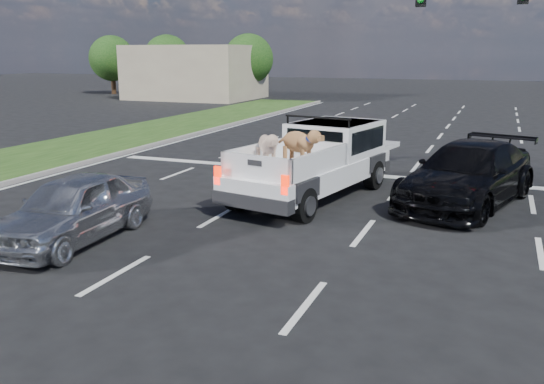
{
  "coord_description": "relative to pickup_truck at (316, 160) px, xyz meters",
  "views": [
    {
      "loc": [
        4.29,
        -7.79,
        3.8
      ],
      "look_at": [
        0.41,
        2.0,
        1.24
      ],
      "focal_mm": 38.0,
      "sensor_mm": 36.0,
      "label": 1
    }
  ],
  "objects": [
    {
      "name": "tree_far_c",
      "position": [
        -15.8,
        31.3,
        2.27
      ],
      "size": [
        4.2,
        4.2,
        5.4
      ],
      "color": "#332114",
      "rests_on": "ground"
    },
    {
      "name": "tree_far_a",
      "position": [
        -29.8,
        31.3,
        2.27
      ],
      "size": [
        4.2,
        4.2,
        5.4
      ],
      "color": "#332114",
      "rests_on": "ground"
    },
    {
      "name": "ground",
      "position": [
        0.2,
        -6.7,
        -1.01
      ],
      "size": [
        160.0,
        160.0,
        0.0
      ],
      "primitive_type": "plane",
      "color": "black",
      "rests_on": "ground"
    },
    {
      "name": "black_coupe",
      "position": [
        3.86,
        0.64,
        -0.22
      ],
      "size": [
        3.68,
        5.85,
        1.58
      ],
      "primitive_type": "imported",
      "rotation": [
        0.0,
        0.0,
        -0.29
      ],
      "color": "black",
      "rests_on": "ground"
    },
    {
      "name": "pickup_truck",
      "position": [
        0.0,
        0.0,
        0.0
      ],
      "size": [
        3.16,
        6.08,
        2.17
      ],
      "rotation": [
        0.0,
        0.0,
        -0.2
      ],
      "color": "black",
      "rests_on": "ground"
    },
    {
      "name": "tree_far_b",
      "position": [
        -23.8,
        31.3,
        2.27
      ],
      "size": [
        4.2,
        4.2,
        5.4
      ],
      "color": "#332114",
      "rests_on": "ground"
    },
    {
      "name": "road_markings",
      "position": [
        0.2,
        -0.14,
        -1.01
      ],
      "size": [
        17.75,
        60.0,
        0.01
      ],
      "color": "silver",
      "rests_on": "ground"
    },
    {
      "name": "curb_left",
      "position": [
        -8.85,
        -0.7,
        -0.94
      ],
      "size": [
        0.15,
        60.0,
        0.14
      ],
      "primitive_type": "cube",
      "color": "gray",
      "rests_on": "ground"
    },
    {
      "name": "silver_sedan",
      "position": [
        -3.52,
        -5.42,
        -0.32
      ],
      "size": [
        1.81,
        4.13,
        1.39
      ],
      "primitive_type": "imported",
      "rotation": [
        0.0,
        0.0,
        0.04
      ],
      "color": "#B8BAC0",
      "rests_on": "ground"
    },
    {
      "name": "building_left",
      "position": [
        -19.8,
        29.3,
        1.19
      ],
      "size": [
        10.0,
        8.0,
        4.4
      ],
      "primitive_type": "cube",
      "color": "tan",
      "rests_on": "ground"
    }
  ]
}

